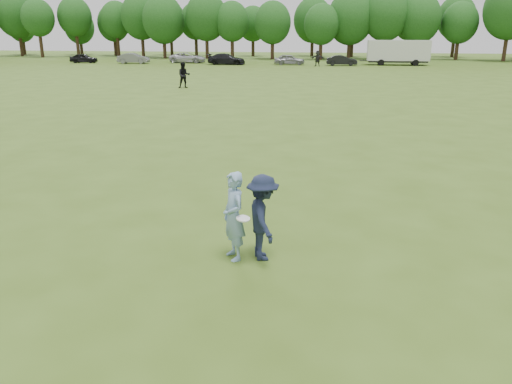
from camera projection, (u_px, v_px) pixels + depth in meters
ground at (279, 250)px, 10.60m from camera, size 200.00×200.00×0.00m
thrower at (234, 216)px, 9.95m from camera, size 0.73×0.79×1.82m
defender at (263, 218)px, 9.96m from camera, size 1.01×1.30×1.77m
player_far_a at (184, 75)px, 40.04m from camera, size 1.18×1.05×2.03m
player_far_d at (317, 58)px, 64.56m from camera, size 1.89×0.85×1.96m
car_a at (84, 58)px, 71.15m from camera, size 3.93×1.86×1.30m
car_b at (133, 58)px, 69.56m from camera, size 4.45×1.86×1.43m
car_c at (188, 58)px, 71.11m from camera, size 5.22×2.52×1.43m
car_d at (226, 59)px, 67.41m from camera, size 5.09×2.13×1.47m
car_e at (289, 59)px, 67.10m from camera, size 4.30×2.13×1.41m
car_f at (342, 60)px, 65.56m from camera, size 4.10×1.60×1.33m
disc_in_play at (243, 219)px, 9.65m from camera, size 0.32×0.32×0.08m
cargo_trailer at (398, 51)px, 66.18m from camera, size 9.00×2.75×3.20m
treeline at (350, 18)px, 80.50m from camera, size 130.35×18.39×11.74m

